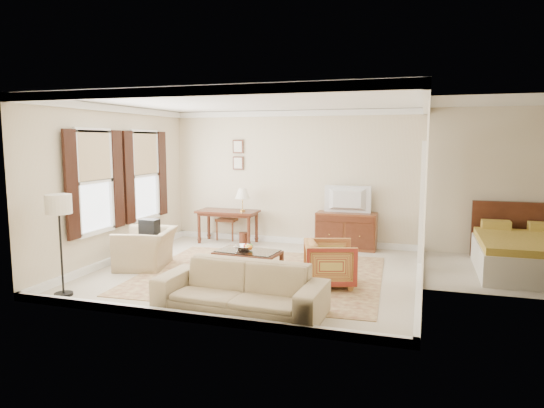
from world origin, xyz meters
The scene contains 21 objects.
room_shell centered at (0.00, 0.00, 2.47)m, with size 5.51×5.01×2.91m.
annex_bedroom centered at (4.49, 1.15, 0.34)m, with size 3.00×2.70×2.90m.
window_front centered at (-2.70, -0.70, 1.55)m, with size 0.12×1.56×1.80m, color #CCB284, non-canonical shape.
window_rear centered at (-2.70, 0.90, 1.55)m, with size 0.12×1.56×1.80m, color #CCB284, non-canonical shape.
doorway centered at (2.71, 1.50, 1.08)m, with size 0.10×1.12×2.25m, color white, non-canonical shape.
rug centered at (0.15, -0.19, 0.01)m, with size 3.98×3.41×0.01m, color maroon.
writing_desk centered at (-1.38, 2.07, 0.61)m, with size 1.32×0.66×0.72m.
desk_chair centered at (-1.52, 2.42, 0.53)m, with size 0.45×0.45×1.05m, color brown, non-canonical shape.
desk_lamp centered at (-1.03, 2.07, 0.97)m, with size 0.32×0.32×0.50m, color silver, non-canonical shape.
framed_prints centered at (-1.28, 2.47, 1.94)m, with size 0.25×0.04×0.68m, color #512517, non-canonical shape.
sideboard centered at (1.22, 2.23, 0.38)m, with size 1.24×0.48×0.77m, color brown.
tv centered at (1.22, 2.21, 1.22)m, with size 0.92×0.53×0.12m, color black.
coffee_table centered at (-0.02, -0.35, 0.34)m, with size 1.11×0.73×0.45m.
fruit_bowl centered at (-0.10, -0.33, 0.50)m, with size 0.42×0.42×0.10m, color silver.
book_a centered at (-0.06, -0.22, 0.17)m, with size 0.28×0.04×0.38m, color brown.
book_b centered at (0.20, -0.39, 0.17)m, with size 0.28×0.03×0.38m, color brown.
striped_armchair centered at (1.38, -0.44, 0.39)m, with size 0.76×0.71×0.78m, color maroon.
club_armchair centered at (-1.98, -0.30, 0.46)m, with size 1.05×0.68×0.92m, color tan.
backpack centered at (-1.92, -0.26, 0.71)m, with size 0.32×0.22×0.40m, color black.
sofa centered at (0.47, -1.98, 0.44)m, with size 2.23×0.65×0.87m, color tan.
floor_lamp centered at (-2.26, -2.09, 1.24)m, with size 0.37×0.37×1.49m.
Camera 1 is at (2.70, -7.73, 2.26)m, focal length 32.00 mm.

